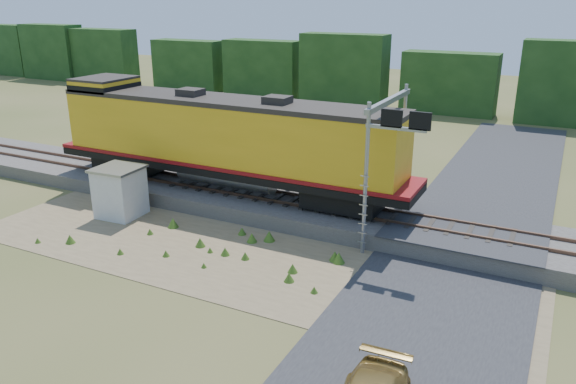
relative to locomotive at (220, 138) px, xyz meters
The scene contains 10 objects.
ground 9.40m from the locomotive, 43.91° to the right, with size 140.00×140.00×0.00m, color #475123.
ballast 7.04m from the locomotive, ahead, with size 70.00×5.00×0.80m, color slate.
rails 6.83m from the locomotive, ahead, with size 70.00×1.54×0.16m.
dirt_shoulder 7.84m from the locomotive, 52.42° to the right, with size 26.00×8.00×0.03m, color #8C7754.
road 14.68m from the locomotive, 21.67° to the right, with size 7.00×66.00×0.86m.
tree_line_north 32.61m from the locomotive, 78.98° to the left, with size 130.00×3.00×6.50m.
weed_clumps 7.47m from the locomotive, 65.15° to the right, with size 15.00×6.20×0.56m, color #3D621C, non-canonical shape.
locomotive is the anchor object (origin of this frame).
shed 5.97m from the locomotive, 130.45° to the right, with size 2.36×2.36×2.66m.
signal_gantry 9.75m from the locomotive, ahead, with size 2.71×6.20×6.83m.
Camera 1 is at (10.40, -18.78, 10.92)m, focal length 35.00 mm.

